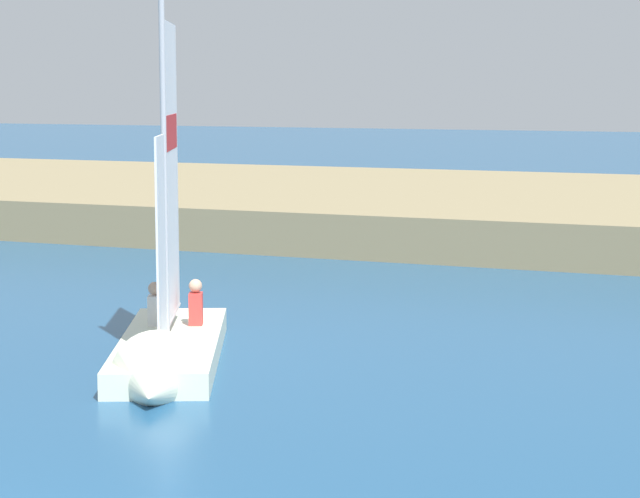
# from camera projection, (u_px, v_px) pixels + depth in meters

# --- Properties ---
(shore_bank) EXTENTS (80.00, 15.35, 1.04)m
(shore_bank) POSITION_uv_depth(u_px,v_px,m) (540.00, 210.00, 33.78)
(shore_bank) COLOR #897A56
(shore_bank) RESTS_ON ground
(sailboat) EXTENTS (3.24, 5.24, 5.65)m
(sailboat) POSITION_uv_depth(u_px,v_px,m) (164.00, 347.00, 16.72)
(sailboat) COLOR silver
(sailboat) RESTS_ON ground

